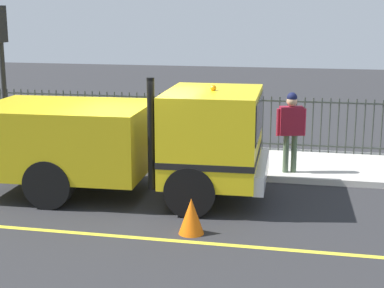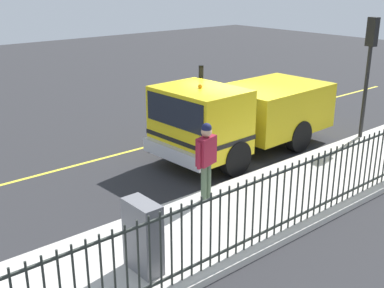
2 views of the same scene
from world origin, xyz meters
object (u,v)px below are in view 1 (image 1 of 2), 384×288
at_px(worker_standing, 291,124).
at_px(traffic_cone, 191,216).
at_px(work_truck, 139,136).
at_px(traffic_light_near, 1,51).

bearing_deg(worker_standing, traffic_cone, 54.32).
height_order(worker_standing, traffic_cone, worker_standing).
xyz_separation_m(work_truck, traffic_cone, (-1.86, -1.47, -0.94)).
height_order(worker_standing, traffic_light_near, traffic_light_near).
distance_m(worker_standing, traffic_light_near, 7.00).
bearing_deg(traffic_cone, worker_standing, -21.39).
xyz_separation_m(traffic_light_near, traffic_cone, (-3.54, -5.34, -2.47)).
relative_size(work_truck, traffic_light_near, 1.59).
xyz_separation_m(work_truck, worker_standing, (1.93, -2.96, 0.00)).
distance_m(traffic_light_near, traffic_cone, 6.87).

